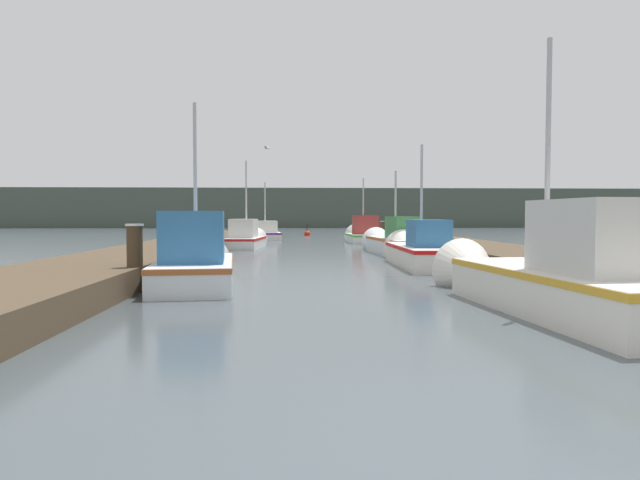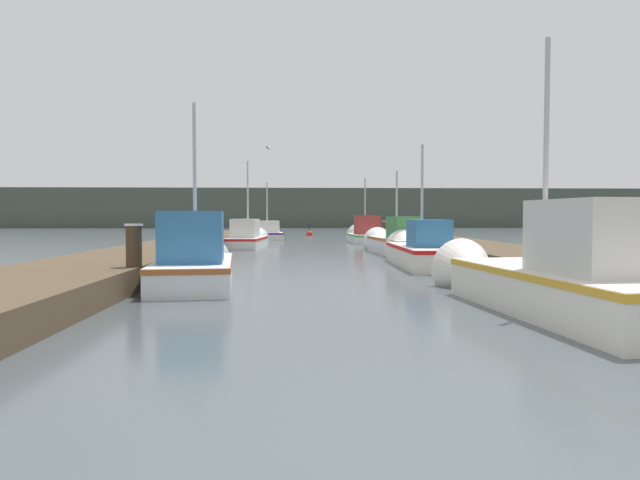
{
  "view_description": "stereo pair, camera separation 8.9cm",
  "coord_description": "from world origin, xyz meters",
  "views": [
    {
      "loc": [
        -1.08,
        -3.44,
        1.49
      ],
      "look_at": [
        -0.33,
        11.48,
        0.85
      ],
      "focal_mm": 32.0,
      "sensor_mm": 36.0,
      "label": 1
    },
    {
      "loc": [
        -0.99,
        -3.45,
        1.49
      ],
      "look_at": [
        -0.33,
        11.48,
        0.85
      ],
      "focal_mm": 32.0,
      "sensor_mm": 36.0,
      "label": 2
    }
  ],
  "objects": [
    {
      "name": "fishing_boat_6",
      "position": [
        -2.81,
        33.43,
        0.37
      ],
      "size": [
        2.22,
        4.99,
        4.23
      ],
      "rotation": [
        0.0,
        0.0,
        0.1
      ],
      "color": "silver",
      "rests_on": "ground_plane"
    },
    {
      "name": "dock_left",
      "position": [
        -5.44,
        16.0,
        0.24
      ],
      "size": [
        2.84,
        40.0,
        0.49
      ],
      "color": "#4C3D2B",
      "rests_on": "ground_plane"
    },
    {
      "name": "fishing_boat_2",
      "position": [
        2.79,
        13.57,
        0.43
      ],
      "size": [
        1.61,
        5.7,
        4.01
      ],
      "rotation": [
        0.0,
        0.0,
        -0.02
      ],
      "color": "silver",
      "rests_on": "ground_plane"
    },
    {
      "name": "mooring_piling_2",
      "position": [
        3.91,
        15.5,
        0.59
      ],
      "size": [
        0.36,
        0.36,
        1.17
      ],
      "color": "#473523",
      "rests_on": "ground_plane"
    },
    {
      "name": "fishing_boat_4",
      "position": [
        -3.17,
        23.31,
        0.44
      ],
      "size": [
        1.79,
        4.81,
        4.45
      ],
      "rotation": [
        0.0,
        0.0,
        -0.09
      ],
      "color": "silver",
      "rests_on": "ground_plane"
    },
    {
      "name": "mooring_piling_0",
      "position": [
        4.13,
        28.84,
        0.6
      ],
      "size": [
        0.31,
        0.31,
        1.19
      ],
      "color": "#473523",
      "rests_on": "ground_plane"
    },
    {
      "name": "fishing_boat_5",
      "position": [
        2.92,
        28.46,
        0.44
      ],
      "size": [
        1.78,
        4.67,
        4.14
      ],
      "rotation": [
        0.0,
        0.0,
        0.02
      ],
      "color": "silver",
      "rests_on": "ground_plane"
    },
    {
      "name": "ground_plane",
      "position": [
        0.0,
        0.0,
        0.0
      ],
      "size": [
        200.0,
        200.0,
        0.0
      ],
      "color": "#424C51"
    },
    {
      "name": "fishing_boat_1",
      "position": [
        -3.16,
        9.11,
        0.5
      ],
      "size": [
        2.01,
        5.17,
        4.37
      ],
      "rotation": [
        0.0,
        0.0,
        0.1
      ],
      "color": "silver",
      "rests_on": "ground_plane"
    },
    {
      "name": "seagull_lead",
      "position": [
        -2.3,
        25.02,
        4.84
      ],
      "size": [
        0.31,
        0.56,
        0.12
      ],
      "rotation": [
        0.0,
        0.0,
        1.23
      ],
      "color": "white"
    },
    {
      "name": "fishing_boat_0",
      "position": [
        2.85,
        5.48,
        0.51
      ],
      "size": [
        1.93,
        6.39,
        4.53
      ],
      "rotation": [
        0.0,
        0.0,
        0.09
      ],
      "color": "silver",
      "rests_on": "ground_plane"
    },
    {
      "name": "dock_right",
      "position": [
        5.44,
        16.0,
        0.24
      ],
      "size": [
        2.84,
        40.0,
        0.49
      ],
      "color": "#4C3D2B",
      "rests_on": "ground_plane"
    },
    {
      "name": "distant_shore_ridge",
      "position": [
        0.0,
        74.38,
        2.45
      ],
      "size": [
        120.0,
        16.0,
        4.9
      ],
      "color": "#424C42",
      "rests_on": "ground_plane"
    },
    {
      "name": "mooring_piling_1",
      "position": [
        -4.14,
        7.81,
        0.67
      ],
      "size": [
        0.35,
        0.35,
        1.33
      ],
      "color": "#473523",
      "rests_on": "ground_plane"
    },
    {
      "name": "channel_buoy",
      "position": [
        0.09,
        39.42,
        0.14
      ],
      "size": [
        0.47,
        0.47,
        0.97
      ],
      "color": "red",
      "rests_on": "ground_plane"
    },
    {
      "name": "fishing_boat_3",
      "position": [
        2.88,
        18.57,
        0.46
      ],
      "size": [
        1.81,
        6.46,
        3.54
      ],
      "rotation": [
        0.0,
        0.0,
        0.07
      ],
      "color": "silver",
      "rests_on": "ground_plane"
    }
  ]
}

